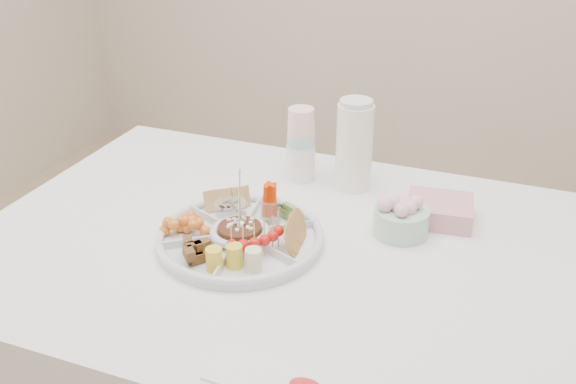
% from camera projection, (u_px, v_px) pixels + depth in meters
% --- Properties ---
extents(dining_table, '(1.52, 1.02, 0.76)m').
position_uv_depth(dining_table, '(297.00, 370.00, 1.65)').
color(dining_table, white).
rests_on(dining_table, floor).
extents(party_tray, '(0.50, 0.50, 0.04)m').
position_uv_depth(party_tray, '(240.00, 235.00, 1.47)').
color(party_tray, silver).
rests_on(party_tray, dining_table).
extents(bean_dip, '(0.13, 0.13, 0.04)m').
position_uv_depth(bean_dip, '(240.00, 232.00, 1.47)').
color(bean_dip, '#4C200C').
rests_on(bean_dip, party_tray).
extents(tortillas, '(0.12, 0.12, 0.06)m').
position_uv_depth(tortillas, '(295.00, 234.00, 1.44)').
color(tortillas, '#BE7F50').
rests_on(tortillas, party_tray).
extents(carrot_cucumber, '(0.13, 0.13, 0.09)m').
position_uv_depth(carrot_cucumber, '(279.00, 200.00, 1.54)').
color(carrot_cucumber, '#E63B03').
rests_on(carrot_cucumber, party_tray).
extents(pita_raisins, '(0.14, 0.14, 0.06)m').
position_uv_depth(pita_raisins, '(228.00, 201.00, 1.57)').
color(pita_raisins, '#ECC569').
rests_on(pita_raisins, party_tray).
extents(cherries, '(0.16, 0.16, 0.05)m').
position_uv_depth(cherries, '(187.00, 223.00, 1.49)').
color(cherries, orange).
rests_on(cherries, party_tray).
extents(granola_chunks, '(0.12, 0.12, 0.04)m').
position_uv_depth(granola_chunks, '(195.00, 252.00, 1.38)').
color(granola_chunks, brown).
rests_on(granola_chunks, party_tray).
extents(banana_tomato, '(0.15, 0.15, 0.09)m').
position_uv_depth(banana_tomato, '(253.00, 251.00, 1.35)').
color(banana_tomato, '#FFE168').
rests_on(banana_tomato, party_tray).
extents(cup_stack, '(0.09, 0.09, 0.22)m').
position_uv_depth(cup_stack, '(301.00, 142.00, 1.74)').
color(cup_stack, silver).
rests_on(cup_stack, dining_table).
extents(thermos, '(0.13, 0.13, 0.25)m').
position_uv_depth(thermos, '(354.00, 144.00, 1.68)').
color(thermos, white).
rests_on(thermos, dining_table).
extents(flower_bowl, '(0.14, 0.14, 0.10)m').
position_uv_depth(flower_bowl, '(401.00, 215.00, 1.50)').
color(flower_bowl, '#9CC0A5').
rests_on(flower_bowl, dining_table).
extents(napkin_stack, '(0.17, 0.15, 0.05)m').
position_uv_depth(napkin_stack, '(439.00, 210.00, 1.57)').
color(napkin_stack, pink).
rests_on(napkin_stack, dining_table).
extents(placemat, '(0.29, 0.11, 0.01)m').
position_uv_depth(placemat, '(289.00, 384.00, 1.08)').
color(placemat, white).
rests_on(placemat, dining_table).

